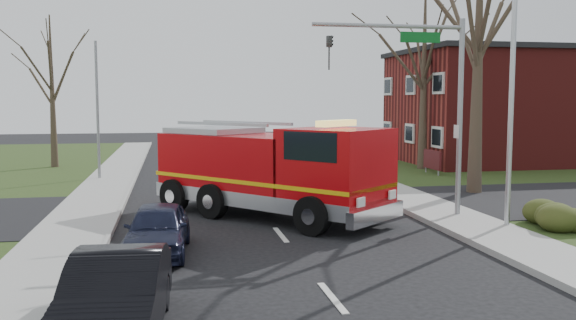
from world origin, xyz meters
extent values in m
plane|color=black|center=(0.00, 0.00, 0.00)|extent=(120.00, 120.00, 0.00)
cube|color=#989893|center=(6.20, 0.00, 0.07)|extent=(2.40, 80.00, 0.15)
cube|color=#989893|center=(-6.20, 0.00, 0.07)|extent=(2.40, 80.00, 0.15)
cube|color=maroon|center=(19.00, 18.00, 3.50)|extent=(15.00, 10.00, 7.00)
cube|color=black|center=(19.00, 18.00, 7.10)|extent=(15.40, 10.40, 0.30)
cube|color=silver|center=(11.45, 18.00, 2.00)|extent=(0.12, 1.40, 1.20)
cube|color=#481014|center=(10.50, 12.50, 0.90)|extent=(0.12, 2.00, 1.00)
cylinder|color=gray|center=(10.50, 11.70, 0.45)|extent=(0.08, 0.08, 0.90)
cylinder|color=gray|center=(10.50, 13.30, 0.45)|extent=(0.08, 0.08, 0.90)
ellipsoid|color=#2B3613|center=(9.00, -1.00, 0.58)|extent=(2.80, 2.00, 0.90)
cone|color=#3A2C22|center=(9.50, 6.00, 6.00)|extent=(0.64, 0.64, 12.00)
cone|color=#3A2C22|center=(11.00, 15.00, 5.25)|extent=(0.56, 0.56, 10.50)
cone|color=#3A2C22|center=(-10.00, 20.00, 4.50)|extent=(0.44, 0.44, 9.00)
cylinder|color=gray|center=(6.50, 1.50, 3.40)|extent=(0.18, 0.18, 6.80)
cylinder|color=gray|center=(3.90, 1.50, 6.50)|extent=(5.20, 0.14, 0.14)
cube|color=#0C591E|center=(5.00, 1.50, 6.15)|extent=(1.40, 0.06, 0.35)
imported|color=black|center=(1.90, 1.50, 6.15)|extent=(0.22, 0.18, 1.10)
cylinder|color=#B7BABF|center=(7.20, -0.50, 4.20)|extent=(0.16, 0.16, 8.40)
cylinder|color=gray|center=(-6.80, 14.00, 3.50)|extent=(0.14, 0.14, 7.00)
cube|color=#B4080C|center=(-0.77, 3.94, 1.70)|extent=(5.87, 6.19, 2.30)
cube|color=#B4080C|center=(1.94, 0.78, 1.86)|extent=(4.02, 4.02, 2.63)
cube|color=#B7BABF|center=(0.09, 2.94, 0.77)|extent=(7.74, 8.37, 0.49)
cube|color=#E5B20C|center=(0.09, 2.94, 1.37)|extent=(7.74, 8.37, 0.13)
cube|color=black|center=(2.72, -0.14, 2.69)|extent=(2.01, 1.74, 0.93)
cube|color=#E5D866|center=(1.94, 0.78, 3.34)|extent=(1.58, 1.43, 0.20)
cylinder|color=black|center=(0.92, -0.23, 0.60)|extent=(1.07, 1.17, 1.21)
cylinder|color=black|center=(3.09, 1.62, 0.60)|extent=(1.07, 1.17, 1.21)
cylinder|color=black|center=(-3.13, 4.52, 0.60)|extent=(1.07, 1.17, 1.21)
cylinder|color=black|center=(-0.97, 6.37, 0.60)|extent=(1.07, 1.17, 1.21)
imported|color=black|center=(-3.61, -1.60, 0.67)|extent=(1.91, 4.06, 1.34)
imported|color=black|center=(-4.19, -7.37, 0.73)|extent=(1.89, 4.56, 1.47)
camera|label=1|loc=(-3.21, -17.84, 4.08)|focal=38.00mm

